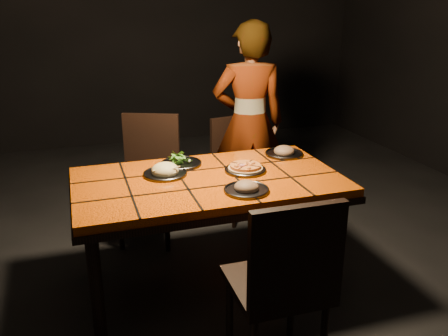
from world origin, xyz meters
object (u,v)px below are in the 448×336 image
object	(u,v)px
dining_table	(208,190)
chair_far_left	(150,169)
chair_far_right	(236,161)
plate_pizza	(245,169)
diner	(249,123)
chair_near	(285,279)
plate_pasta	(165,171)

from	to	relation	value
dining_table	chair_far_left	world-z (taller)	chair_far_left
chair_far_right	plate_pizza	distance (m)	1.03
chair_far_left	plate_pizza	bearing A→B (deg)	-35.84
chair_far_right	diner	bearing A→B (deg)	-35.72
dining_table	chair_far_right	world-z (taller)	chair_far_right
dining_table	chair_far_right	distance (m)	1.14
chair_near	plate_pizza	distance (m)	0.96
plate_pasta	plate_pizza	bearing A→B (deg)	-10.16
dining_table	plate_pasta	world-z (taller)	plate_pasta
chair_far_right	plate_pizza	size ratio (longest dim) A/B	2.75
chair_near	plate_pasta	bearing A→B (deg)	-70.56
chair_near	chair_far_right	size ratio (longest dim) A/B	1.14
chair_far_left	plate_pasta	size ratio (longest dim) A/B	3.53
plate_pizza	chair_near	bearing A→B (deg)	-99.10
chair_far_left	plate_pasta	distance (m)	0.74
dining_table	chair_far_left	bearing A→B (deg)	105.45
chair_near	plate_pasta	xyz separation A→B (m)	(-0.35, 1.01, 0.22)
chair_near	chair_far_left	world-z (taller)	chair_near
dining_table	plate_pizza	bearing A→B (deg)	8.27
dining_table	plate_pasta	size ratio (longest dim) A/B	5.97
dining_table	plate_pasta	xyz separation A→B (m)	(-0.24, 0.13, 0.10)
diner	dining_table	bearing A→B (deg)	67.37
dining_table	diner	world-z (taller)	diner
chair_far_left	diner	size ratio (longest dim) A/B	0.59
plate_pizza	diner	bearing A→B (deg)	67.93
diner	chair_far_right	bearing A→B (deg)	-14.25
plate_pasta	chair_near	bearing A→B (deg)	-71.12
chair_near	chair_far_left	bearing A→B (deg)	-78.36
chair_far_right	chair_near	bearing A→B (deg)	-113.56
chair_near	diner	size ratio (longest dim) A/B	0.59
chair_near	chair_far_right	xyz separation A→B (m)	(0.43, 1.88, -0.07)
plate_pizza	plate_pasta	size ratio (longest dim) A/B	1.14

